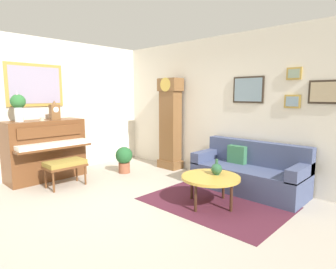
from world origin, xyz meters
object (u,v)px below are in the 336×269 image
(mantel_clock, at_px, (55,111))
(piano_bench, at_px, (65,165))
(teacup, at_px, (42,119))
(green_jug, at_px, (217,169))
(coffee_table, at_px, (211,178))
(grandfather_clock, at_px, (170,126))
(couch, at_px, (249,173))
(piano, at_px, (45,149))
(potted_plant, at_px, (124,158))
(flower_vase, at_px, (18,105))

(mantel_clock, bearing_deg, piano_bench, -14.91)
(teacup, height_order, green_jug, teacup)
(coffee_table, relative_size, teacup, 7.59)
(grandfather_clock, bearing_deg, green_jug, -28.17)
(couch, bearing_deg, mantel_clock, -149.44)
(piano, relative_size, potted_plant, 2.57)
(piano_bench, xyz_separation_m, teacup, (-0.68, -0.09, 0.79))
(coffee_table, xyz_separation_m, teacup, (-3.09, -1.18, 0.78))
(coffee_table, bearing_deg, piano, -160.34)
(grandfather_clock, height_order, coffee_table, grandfather_clock)
(piano_bench, distance_m, flower_vase, 1.39)
(piano_bench, relative_size, mantel_clock, 1.84)
(grandfather_clock, relative_size, green_jug, 8.46)
(piano, relative_size, couch, 0.76)
(flower_vase, bearing_deg, teacup, 80.69)
(couch, height_order, teacup, teacup)
(potted_plant, bearing_deg, green_jug, -1.60)
(coffee_table, distance_m, mantel_clock, 3.41)
(piano_bench, bearing_deg, potted_plant, 88.44)
(green_jug, bearing_deg, coffee_table, -94.16)
(piano_bench, xyz_separation_m, flower_vase, (-0.74, -0.47, 1.08))
(piano, distance_m, couch, 3.91)
(piano_bench, height_order, mantel_clock, mantel_clock)
(grandfather_clock, bearing_deg, flower_vase, -113.71)
(flower_vase, height_order, teacup, flower_vase)
(piano, relative_size, grandfather_clock, 0.71)
(piano, height_order, teacup, teacup)
(flower_vase, bearing_deg, piano, 90.15)
(teacup, xyz_separation_m, potted_plant, (0.71, 1.39, -0.87))
(teacup, bearing_deg, green_jug, 23.04)
(potted_plant, bearing_deg, piano, -120.30)
(couch, distance_m, mantel_clock, 3.91)
(piano_bench, xyz_separation_m, potted_plant, (0.04, 1.30, -0.08))
(green_jug, bearing_deg, piano_bench, -153.05)
(couch, relative_size, green_jug, 7.92)
(green_jug, bearing_deg, grandfather_clock, 151.83)
(flower_vase, bearing_deg, couch, 38.53)
(mantel_clock, relative_size, green_jug, 1.58)
(couch, xyz_separation_m, green_jug, (-0.09, -0.88, 0.22))
(piano, bearing_deg, mantel_clock, 89.59)
(piano_bench, xyz_separation_m, mantel_clock, (-0.74, 0.20, 0.93))
(potted_plant, bearing_deg, couch, 18.28)
(teacup, relative_size, green_jug, 0.48)
(grandfather_clock, xyz_separation_m, couch, (2.04, -0.16, -0.65))
(piano_bench, bearing_deg, grandfather_clock, 78.41)
(mantel_clock, height_order, flower_vase, flower_vase)
(flower_vase, height_order, green_jug, flower_vase)
(mantel_clock, bearing_deg, flower_vase, -90.04)
(couch, relative_size, flower_vase, 3.28)
(couch, bearing_deg, grandfather_clock, 175.42)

